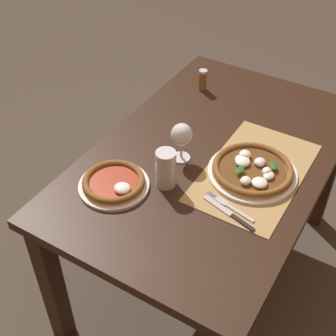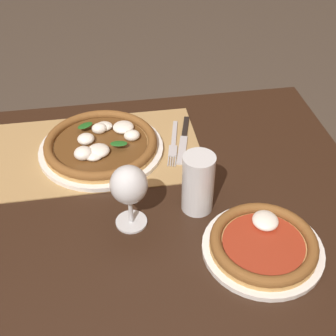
{
  "view_description": "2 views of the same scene",
  "coord_description": "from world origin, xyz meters",
  "px_view_note": "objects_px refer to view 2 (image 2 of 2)",
  "views": [
    {
      "loc": [
        -1.28,
        -0.57,
        1.88
      ],
      "look_at": [
        -0.25,
        0.05,
        0.83
      ],
      "focal_mm": 50.0,
      "sensor_mm": 36.0,
      "label": 1
    },
    {
      "loc": [
        -0.05,
        0.81,
        1.49
      ],
      "look_at": [
        -0.18,
        0.03,
        0.84
      ],
      "focal_mm": 50.0,
      "sensor_mm": 36.0,
      "label": 2
    }
  ],
  "objects_px": {
    "pizza_near": "(101,145)",
    "wine_glass": "(129,187)",
    "pizza_far": "(263,244)",
    "fork": "(174,143)",
    "pint_glass": "(198,184)",
    "knife": "(184,139)"
  },
  "relations": [
    {
      "from": "pint_glass",
      "to": "knife",
      "type": "height_order",
      "value": "pint_glass"
    },
    {
      "from": "wine_glass",
      "to": "pint_glass",
      "type": "xyz_separation_m",
      "value": [
        -0.15,
        -0.03,
        -0.04
      ]
    },
    {
      "from": "wine_glass",
      "to": "pint_glass",
      "type": "bearing_deg",
      "value": -170.59
    },
    {
      "from": "pizza_far",
      "to": "fork",
      "type": "relative_size",
      "value": 1.27
    },
    {
      "from": "pizza_far",
      "to": "knife",
      "type": "bearing_deg",
      "value": -77.37
    },
    {
      "from": "pizza_near",
      "to": "wine_glass",
      "type": "relative_size",
      "value": 2.1
    },
    {
      "from": "fork",
      "to": "pizza_far",
      "type": "bearing_deg",
      "value": 107.0
    },
    {
      "from": "pizza_near",
      "to": "fork",
      "type": "relative_size",
      "value": 1.64
    },
    {
      "from": "pizza_near",
      "to": "fork",
      "type": "xyz_separation_m",
      "value": [
        -0.19,
        -0.0,
        -0.02
      ]
    },
    {
      "from": "pizza_near",
      "to": "wine_glass",
      "type": "bearing_deg",
      "value": 100.76
    },
    {
      "from": "pint_glass",
      "to": "knife",
      "type": "bearing_deg",
      "value": -93.93
    },
    {
      "from": "pizza_near",
      "to": "fork",
      "type": "height_order",
      "value": "pizza_near"
    },
    {
      "from": "wine_glass",
      "to": "pint_glass",
      "type": "relative_size",
      "value": 1.07
    },
    {
      "from": "pint_glass",
      "to": "fork",
      "type": "relative_size",
      "value": 0.73
    },
    {
      "from": "pizza_near",
      "to": "pint_glass",
      "type": "bearing_deg",
      "value": 130.03
    },
    {
      "from": "fork",
      "to": "knife",
      "type": "bearing_deg",
      "value": -160.23
    },
    {
      "from": "pizza_far",
      "to": "pint_glass",
      "type": "relative_size",
      "value": 1.74
    },
    {
      "from": "pint_glass",
      "to": "pizza_far",
      "type": "bearing_deg",
      "value": 126.0
    },
    {
      "from": "pint_glass",
      "to": "knife",
      "type": "relative_size",
      "value": 0.68
    },
    {
      "from": "pizza_near",
      "to": "fork",
      "type": "bearing_deg",
      "value": -179.74
    },
    {
      "from": "pizza_far",
      "to": "knife",
      "type": "distance_m",
      "value": 0.41
    },
    {
      "from": "wine_glass",
      "to": "pint_glass",
      "type": "distance_m",
      "value": 0.16
    }
  ]
}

